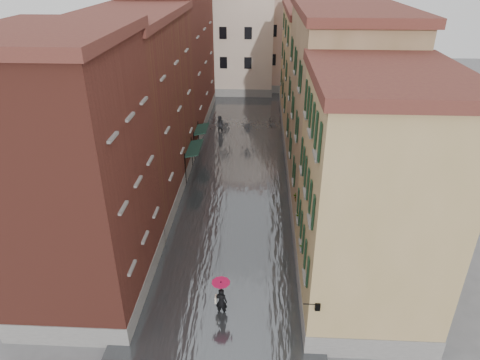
# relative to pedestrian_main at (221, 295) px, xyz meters

# --- Properties ---
(ground) EXTENTS (120.00, 120.00, 0.00)m
(ground) POSITION_rel_pedestrian_main_xyz_m (-0.04, 3.66, -1.24)
(ground) COLOR slate
(ground) RESTS_ON ground
(floodwater) EXTENTS (10.00, 60.00, 0.20)m
(floodwater) POSITION_rel_pedestrian_main_xyz_m (-0.04, 16.66, -1.14)
(floodwater) COLOR #4A4E52
(floodwater) RESTS_ON ground
(building_left_near) EXTENTS (6.00, 8.00, 13.00)m
(building_left_near) POSITION_rel_pedestrian_main_xyz_m (-7.04, 1.66, 5.26)
(building_left_near) COLOR brown
(building_left_near) RESTS_ON ground
(building_left_mid) EXTENTS (6.00, 14.00, 12.50)m
(building_left_mid) POSITION_rel_pedestrian_main_xyz_m (-7.04, 12.66, 5.01)
(building_left_mid) COLOR #592F1C
(building_left_mid) RESTS_ON ground
(building_left_far) EXTENTS (6.00, 16.00, 14.00)m
(building_left_far) POSITION_rel_pedestrian_main_xyz_m (-7.04, 27.66, 5.76)
(building_left_far) COLOR brown
(building_left_far) RESTS_ON ground
(building_right_near) EXTENTS (6.00, 8.00, 11.50)m
(building_right_near) POSITION_rel_pedestrian_main_xyz_m (6.96, 1.66, 4.51)
(building_right_near) COLOR tan
(building_right_near) RESTS_ON ground
(building_right_mid) EXTENTS (6.00, 14.00, 13.00)m
(building_right_mid) POSITION_rel_pedestrian_main_xyz_m (6.96, 12.66, 5.26)
(building_right_mid) COLOR tan
(building_right_mid) RESTS_ON ground
(building_right_far) EXTENTS (6.00, 16.00, 11.50)m
(building_right_far) POSITION_rel_pedestrian_main_xyz_m (6.96, 27.66, 4.51)
(building_right_far) COLOR tan
(building_right_far) RESTS_ON ground
(building_end_cream) EXTENTS (12.00, 9.00, 13.00)m
(building_end_cream) POSITION_rel_pedestrian_main_xyz_m (-3.04, 41.66, 5.26)
(building_end_cream) COLOR beige
(building_end_cream) RESTS_ON ground
(building_end_pink) EXTENTS (10.00, 9.00, 12.00)m
(building_end_pink) POSITION_rel_pedestrian_main_xyz_m (5.96, 43.66, 4.76)
(building_end_pink) COLOR tan
(building_end_pink) RESTS_ON ground
(awning_near) EXTENTS (1.09, 3.36, 2.80)m
(awning_near) POSITION_rel_pedestrian_main_xyz_m (-3.53, 15.09, 1.24)
(awning_near) COLOR black
(awning_near) RESTS_ON ground
(awning_far) EXTENTS (1.09, 2.71, 2.80)m
(awning_far) POSITION_rel_pedestrian_main_xyz_m (-3.53, 19.34, 1.22)
(awning_far) COLOR black
(awning_far) RESTS_ON ground
(wall_lantern) EXTENTS (0.71, 0.22, 0.35)m
(wall_lantern) POSITION_rel_pedestrian_main_xyz_m (4.29, -2.34, 1.77)
(wall_lantern) COLOR black
(wall_lantern) RESTS_ON ground
(window_planters) EXTENTS (0.59, 5.91, 0.84)m
(window_planters) POSITION_rel_pedestrian_main_xyz_m (4.08, 4.07, 2.27)
(window_planters) COLOR brown
(window_planters) RESTS_ON ground
(pedestrian_main) EXTENTS (0.92, 0.92, 2.06)m
(pedestrian_main) POSITION_rel_pedestrian_main_xyz_m (0.00, 0.00, 0.00)
(pedestrian_main) COLOR black
(pedestrian_main) RESTS_ON ground
(pedestrian_far) EXTENTS (1.12, 1.02, 1.87)m
(pedestrian_far) POSITION_rel_pedestrian_main_xyz_m (-2.37, 24.80, -0.30)
(pedestrian_far) COLOR black
(pedestrian_far) RESTS_ON ground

